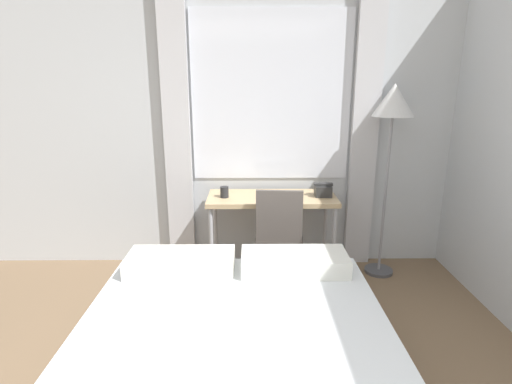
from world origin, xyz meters
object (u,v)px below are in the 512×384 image
bed (234,381)px  telephone (323,190)px  desk (272,204)px  book (278,196)px  mug (224,192)px  desk_chair (279,231)px  standing_lamp (393,113)px

bed → telephone: (0.73, 1.70, 0.54)m
bed → desk: bearing=80.8°
desk → book: (0.05, -0.04, 0.09)m
book → mug: bearing=179.3°
bed → telephone: 1.92m
desk_chair → mug: size_ratio=9.23×
standing_lamp → mug: (-1.43, -0.05, -0.68)m
telephone → book: (-0.40, -0.04, -0.04)m
standing_lamp → telephone: bearing=-178.5°
bed → book: (0.33, 1.66, 0.50)m
desk_chair → desk: bearing=109.3°
bed → telephone: bearing=66.8°
mug → book: bearing=-0.7°
desk → bed: desk is taller
desk_chair → bed: bearing=-97.4°
desk → mug: size_ratio=11.73×
book → standing_lamp: bearing=3.1°
desk → book: 0.11m
telephone → book: size_ratio=0.52×
desk_chair → telephone: bearing=33.1°
standing_lamp → mug: 1.59m
bed → telephone: size_ratio=11.70×
book → mug: 0.47m
standing_lamp → mug: standing_lamp is taller
desk_chair → book: (-0.00, 0.17, 0.26)m
desk → mug: (-0.42, -0.03, 0.12)m
telephone → mug: bearing=-177.9°
bed → mug: bearing=94.9°
desk_chair → bed: desk_chair is taller
desk → standing_lamp: bearing=0.7°
book → mug: size_ratio=3.21×
desk → mug: 0.44m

